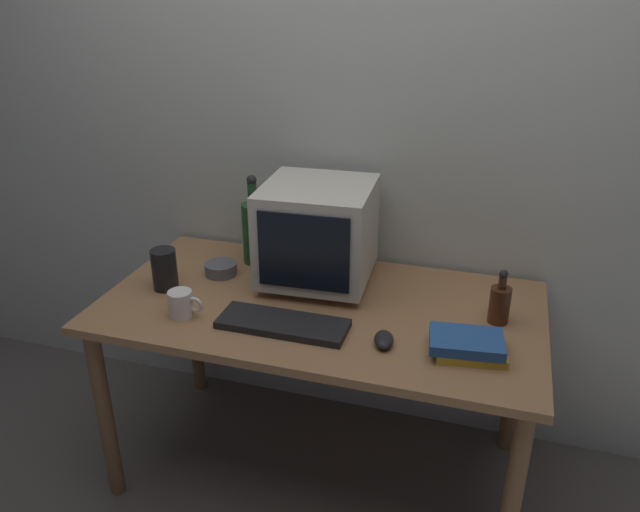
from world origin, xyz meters
TOP-DOWN VIEW (x-y plane):
  - ground_plane at (0.00, 0.00)m, footprint 6.00×6.00m
  - back_wall at (0.00, 0.46)m, footprint 4.00×0.08m
  - desk at (0.00, 0.00)m, footprint 1.50×0.79m
  - crt_monitor at (-0.06, 0.16)m, footprint 0.40×0.41m
  - keyboard at (-0.07, -0.18)m, footprint 0.42×0.15m
  - computer_mouse at (0.26, -0.19)m, footprint 0.08×0.11m
  - bottle_tall at (-0.34, 0.25)m, footprint 0.09×0.09m
  - bottle_short at (0.59, 0.05)m, footprint 0.07×0.07m
  - book_stack at (0.51, -0.16)m, footprint 0.24×0.19m
  - mug at (-0.41, -0.21)m, footprint 0.12×0.08m
  - cd_spindle at (-0.42, 0.11)m, footprint 0.12×0.12m
  - metal_canister at (-0.56, -0.05)m, footprint 0.09×0.09m

SIDE VIEW (x-z plane):
  - ground_plane at x=0.00m, z-range 0.00..0.00m
  - desk at x=0.00m, z-range 0.28..1.02m
  - keyboard at x=-0.07m, z-range 0.74..0.76m
  - computer_mouse at x=0.26m, z-range 0.74..0.77m
  - cd_spindle at x=-0.42m, z-range 0.74..0.78m
  - book_stack at x=0.51m, z-range 0.74..0.79m
  - mug at x=-0.41m, z-range 0.74..0.83m
  - bottle_short at x=0.59m, z-range 0.71..0.90m
  - metal_canister at x=-0.56m, z-range 0.74..0.89m
  - bottle_tall at x=-0.34m, z-range 0.69..1.05m
  - crt_monitor at x=-0.06m, z-range 0.74..1.11m
  - back_wall at x=0.00m, z-range 0.00..2.50m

